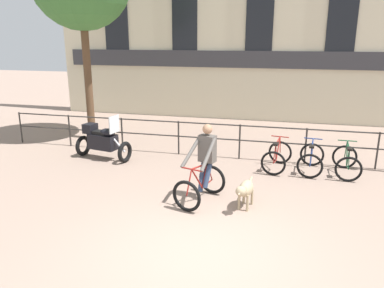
{
  "coord_description": "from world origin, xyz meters",
  "views": [
    {
      "loc": [
        1.23,
        -5.44,
        3.5
      ],
      "look_at": [
        -0.86,
        2.86,
        1.05
      ],
      "focal_mm": 35.0,
      "sensor_mm": 36.0,
      "label": 1
    }
  ],
  "objects": [
    {
      "name": "canal_railing",
      "position": [
        -0.0,
        5.2,
        0.71
      ],
      "size": [
        15.05,
        0.05,
        1.05
      ],
      "color": "#2D2B28",
      "rests_on": "ground_plane"
    },
    {
      "name": "parked_bicycle_near_lamp",
      "position": [
        1.11,
        4.54,
        0.36
      ],
      "size": [
        0.81,
        1.19,
        0.86
      ],
      "rotation": [
        0.0,
        0.0,
        3.0
      ],
      "color": "black",
      "rests_on": "ground_plane"
    },
    {
      "name": "parked_bicycle_mid_left",
      "position": [
        2.0,
        4.54,
        0.36
      ],
      "size": [
        0.77,
        1.17,
        0.86
      ],
      "rotation": [
        0.0,
        0.0,
        3.04
      ],
      "color": "black",
      "rests_on": "ground_plane"
    },
    {
      "name": "parked_bicycle_mid_right",
      "position": [
        2.89,
        4.54,
        0.36
      ],
      "size": [
        0.71,
        1.14,
        0.86
      ],
      "rotation": [
        0.0,
        0.0,
        3.1
      ],
      "color": "black",
      "rests_on": "ground_plane"
    },
    {
      "name": "ground_plane",
      "position": [
        0.0,
        0.0,
        0.0
      ],
      "size": [
        60.0,
        60.0,
        0.0
      ],
      "primitive_type": "plane",
      "color": "gray"
    },
    {
      "name": "building_facade",
      "position": [
        0.0,
        10.99,
        4.78
      ],
      "size": [
        18.0,
        0.72,
        9.61
      ],
      "color": "beige",
      "rests_on": "ground_plane"
    },
    {
      "name": "cyclist_with_bike",
      "position": [
        -0.41,
        2.1,
        0.76
      ],
      "size": [
        1.0,
        1.32,
        1.7
      ],
      "rotation": [
        0.0,
        0.0,
        -0.3
      ],
      "color": "black",
      "rests_on": "ground_plane"
    },
    {
      "name": "dog",
      "position": [
        0.54,
        1.88,
        0.43
      ],
      "size": [
        0.37,
        0.99,
        0.62
      ],
      "rotation": [
        0.0,
        0.0,
        -0.18
      ],
      "color": "tan",
      "rests_on": "ground_plane"
    },
    {
      "name": "parked_motorcycle",
      "position": [
        -3.93,
        4.22,
        0.56
      ],
      "size": [
        1.75,
        0.93,
        1.35
      ],
      "rotation": [
        0.0,
        0.0,
        1.37
      ],
      "color": "black",
      "rests_on": "ground_plane"
    }
  ]
}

